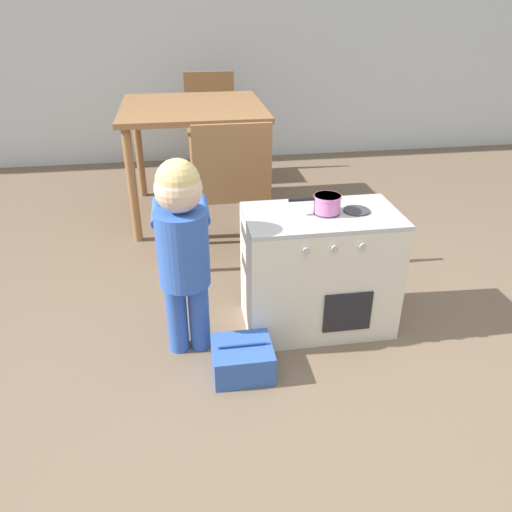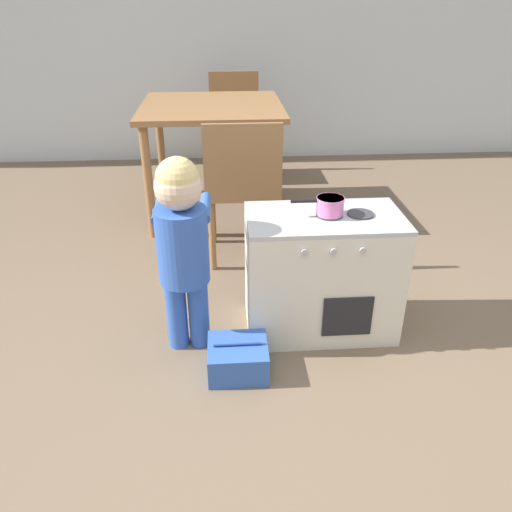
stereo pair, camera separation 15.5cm
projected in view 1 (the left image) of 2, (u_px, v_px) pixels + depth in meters
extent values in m
plane|color=brown|center=(306.00, 457.00, 1.72)|extent=(16.00, 16.00, 0.00)
cube|color=silver|center=(212.00, 6.00, 4.18)|extent=(10.00, 0.06, 2.60)
cube|color=silver|center=(319.00, 273.00, 2.29)|extent=(0.67, 0.38, 0.55)
cube|color=#B7BABC|center=(322.00, 216.00, 2.15)|extent=(0.67, 0.38, 0.02)
cylinder|color=#38383D|center=(326.00, 212.00, 2.15)|extent=(0.11, 0.11, 0.01)
cylinder|color=#38383D|center=(356.00, 211.00, 2.16)|extent=(0.11, 0.11, 0.01)
cube|color=black|center=(348.00, 312.00, 2.17)|extent=(0.22, 0.01, 0.19)
cylinder|color=#B2B2B7|center=(306.00, 251.00, 1.99)|extent=(0.03, 0.01, 0.03)
cylinder|color=#B2B2B7|center=(335.00, 249.00, 2.01)|extent=(0.03, 0.01, 0.03)
cylinder|color=#B2B2B7|center=(363.00, 246.00, 2.03)|extent=(0.03, 0.01, 0.03)
cylinder|color=pink|center=(327.00, 204.00, 2.13)|extent=(0.11, 0.11, 0.07)
cylinder|color=pink|center=(328.00, 197.00, 2.11)|extent=(0.12, 0.12, 0.01)
cylinder|color=black|center=(302.00, 199.00, 2.10)|extent=(0.11, 0.02, 0.02)
cylinder|color=#335BB7|center=(177.00, 317.00, 2.16)|extent=(0.09, 0.09, 0.34)
cylinder|color=#335BB7|center=(199.00, 315.00, 2.17)|extent=(0.09, 0.09, 0.34)
cylinder|color=#335BB7|center=(183.00, 248.00, 2.01)|extent=(0.21, 0.21, 0.32)
sphere|color=beige|center=(178.00, 189.00, 1.89)|extent=(0.19, 0.19, 0.19)
sphere|color=#DBC17A|center=(178.00, 181.00, 1.88)|extent=(0.17, 0.17, 0.17)
cylinder|color=#335BB7|center=(157.00, 212.00, 2.06)|extent=(0.04, 0.25, 0.04)
cylinder|color=#335BB7|center=(203.00, 209.00, 2.08)|extent=(0.04, 0.25, 0.04)
cube|color=#335BB2|center=(242.00, 359.00, 2.07)|extent=(0.25, 0.22, 0.13)
cylinder|color=#335BB2|center=(242.00, 344.00, 2.03)|extent=(0.20, 0.02, 0.02)
cube|color=olive|center=(192.00, 108.00, 3.26)|extent=(0.93, 0.92, 0.03)
cylinder|color=olive|center=(132.00, 187.00, 3.04)|extent=(0.06, 0.06, 0.72)
cylinder|color=olive|center=(263.00, 180.00, 3.15)|extent=(0.06, 0.06, 0.72)
cylinder|color=olive|center=(139.00, 150.00, 3.73)|extent=(0.06, 0.06, 0.72)
cylinder|color=olive|center=(245.00, 145.00, 3.84)|extent=(0.06, 0.06, 0.72)
cube|color=olive|center=(229.00, 188.00, 2.83)|extent=(0.41, 0.41, 0.03)
cube|color=olive|center=(232.00, 162.00, 2.56)|extent=(0.41, 0.02, 0.39)
cylinder|color=olive|center=(203.00, 238.00, 2.76)|extent=(0.04, 0.04, 0.41)
cylinder|color=olive|center=(265.00, 234.00, 2.80)|extent=(0.04, 0.04, 0.41)
cylinder|color=olive|center=(199.00, 213.00, 3.06)|extent=(0.04, 0.04, 0.41)
cylinder|color=olive|center=(255.00, 210.00, 3.11)|extent=(0.04, 0.04, 0.41)
cube|color=olive|center=(212.00, 127.00, 4.06)|extent=(0.41, 0.41, 0.03)
cube|color=olive|center=(209.00, 96.00, 4.13)|extent=(0.41, 0.02, 0.39)
cylinder|color=olive|center=(193.00, 161.00, 3.99)|extent=(0.04, 0.04, 0.41)
cylinder|color=olive|center=(237.00, 159.00, 4.04)|extent=(0.04, 0.04, 0.41)
cylinder|color=olive|center=(192.00, 149.00, 4.30)|extent=(0.04, 0.04, 0.41)
cylinder|color=olive|center=(232.00, 147.00, 4.35)|extent=(0.04, 0.04, 0.41)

